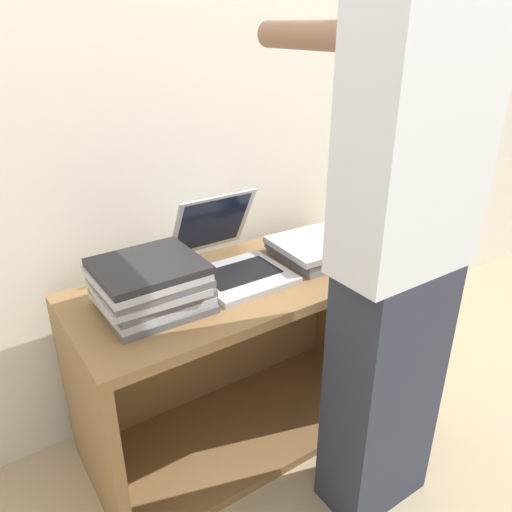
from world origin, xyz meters
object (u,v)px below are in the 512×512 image
Objects in this scene: laptop_stack_left at (150,285)px; person at (400,252)px; laptop_open at (232,258)px; laptop_stack_right at (318,248)px.

laptop_stack_left is 0.18× the size of person.
laptop_open reaches higher than laptop_stack_left.
laptop_stack_right is 0.19× the size of person.
laptop_open is 0.35m from laptop_stack_right.
laptop_stack_right is 0.53m from person.
laptop_open is 0.35m from laptop_stack_left.
laptop_stack_left is 0.68m from laptop_stack_right.
laptop_stack_left is 0.99× the size of laptop_stack_right.
laptop_stack_right is at bearing 0.09° from laptop_stack_left.
laptop_open is at bearing 11.92° from laptop_stack_left.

